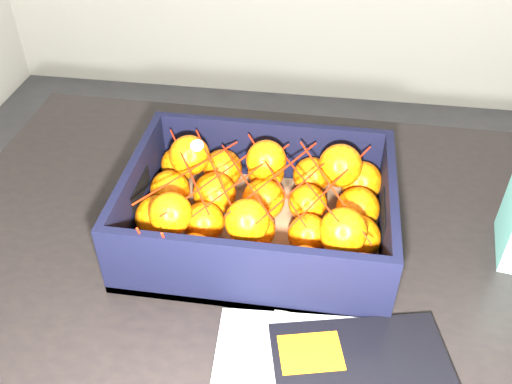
# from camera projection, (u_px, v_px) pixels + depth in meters

# --- Properties ---
(table) EXTENTS (1.21, 0.82, 0.75)m
(table) POSITION_uv_depth(u_px,v_px,m) (318.00, 307.00, 0.87)
(table) COLOR black
(table) RESTS_ON ground
(produce_crate) EXTENTS (0.38, 0.29, 0.12)m
(produce_crate) POSITION_uv_depth(u_px,v_px,m) (259.00, 218.00, 0.83)
(produce_crate) COLOR brown
(produce_crate) RESTS_ON table
(clementine_heap) EXTENTS (0.36, 0.27, 0.12)m
(clementine_heap) POSITION_uv_depth(u_px,v_px,m) (261.00, 209.00, 0.82)
(clementine_heap) COLOR #DE5B04
(clementine_heap) RESTS_ON produce_crate
(mesh_net) EXTENTS (0.31, 0.25, 0.09)m
(mesh_net) POSITION_uv_depth(u_px,v_px,m) (252.00, 183.00, 0.78)
(mesh_net) COLOR red
(mesh_net) RESTS_ON clementine_heap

